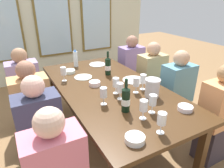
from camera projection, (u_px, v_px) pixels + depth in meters
ground_plane at (110, 138)px, 2.60m from camera, size 12.00×12.00×0.00m
back_wall_with_windows at (52, 8)px, 3.98m from camera, size 4.27×0.10×2.90m
dining_table at (110, 92)px, 2.33m from camera, size 1.07×2.14×0.74m
white_plate_0 at (83, 77)px, 2.55m from camera, size 0.22×0.22×0.01m
white_plate_1 at (134, 80)px, 2.46m from camera, size 0.27×0.27×0.01m
white_plate_2 at (97, 64)px, 3.01m from camera, size 0.24×0.24×0.01m
metal_pitcher at (152, 88)px, 2.04m from camera, size 0.16×0.16×0.19m
wine_bottle_0 at (108, 66)px, 2.60m from camera, size 0.08×0.08×0.31m
wine_bottle_1 at (126, 99)px, 1.77m from camera, size 0.08×0.08×0.31m
tasting_bowl_0 at (70, 71)px, 2.69m from camera, size 0.15×0.15×0.04m
tasting_bowl_1 at (185, 108)px, 1.82m from camera, size 0.14×0.14×0.04m
tasting_bowl_2 at (135, 139)px, 1.43m from camera, size 0.15×0.15×0.05m
tasting_bowl_3 at (95, 83)px, 2.32m from camera, size 0.13×0.13×0.05m
water_bottle at (76, 59)px, 2.90m from camera, size 0.06×0.06×0.24m
wine_glass_0 at (136, 82)px, 2.11m from camera, size 0.07×0.07×0.17m
wine_glass_1 at (162, 120)px, 1.49m from camera, size 0.07×0.07×0.17m
wine_glass_2 at (116, 83)px, 2.10m from camera, size 0.07×0.07×0.17m
wine_glass_3 at (153, 100)px, 1.75m from camera, size 0.07×0.07×0.17m
wine_glass_4 at (120, 88)px, 1.98m from camera, size 0.07×0.07×0.17m
wine_glass_5 at (144, 106)px, 1.66m from camera, size 0.07×0.07×0.17m
wine_glass_6 at (103, 93)px, 1.88m from camera, size 0.07×0.07×0.17m
wine_glass_7 at (63, 72)px, 2.41m from camera, size 0.07×0.07×0.17m
wine_glass_8 at (143, 79)px, 2.19m from camera, size 0.07×0.07×0.17m
seated_person_0 at (26, 91)px, 2.67m from camera, size 0.38×0.24×1.11m
seated_person_1 at (131, 70)px, 3.40m from camera, size 0.38×0.24×1.11m
seated_person_2 at (41, 135)px, 1.84m from camera, size 0.38×0.24×1.11m
seated_person_3 at (176, 95)px, 2.57m from camera, size 0.38×0.24×1.11m
seated_person_4 at (33, 112)px, 2.20m from camera, size 0.38×0.24×1.11m
seated_person_5 at (151, 81)px, 2.98m from camera, size 0.38×0.24×1.11m
seated_person_7 at (217, 118)px, 2.10m from camera, size 0.38×0.24×1.11m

